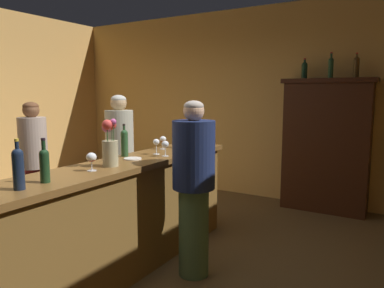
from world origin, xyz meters
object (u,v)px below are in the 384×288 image
(wine_glass_mid, at_px, (91,158))
(cheese_plate, at_px, (133,159))
(bar_counter, at_px, (123,217))
(wine_bottle_syrah, at_px, (44,163))
(flower_arrangement, at_px, (110,144))
(bartender, at_px, (194,182))
(wine_bottle_malbec, at_px, (18,167))
(wine_bottle_riesling, at_px, (124,142))
(display_bottle_midleft, at_px, (331,67))
(display_bottle_left, at_px, (304,69))
(display_cabinet, at_px, (326,143))
(wine_glass_rear, at_px, (163,140))
(wine_glass_spare, at_px, (165,145))
(patron_in_grey, at_px, (120,149))
(wine_bottle_rose, at_px, (184,135))
(patron_tall, at_px, (34,162))
(display_bottle_center, at_px, (356,66))
(wine_glass_front, at_px, (156,143))

(wine_glass_mid, height_order, cheese_plate, wine_glass_mid)
(bar_counter, bearing_deg, wine_bottle_syrah, -85.94)
(flower_arrangement, bearing_deg, bartender, 39.45)
(wine_bottle_syrah, bearing_deg, cheese_plate, 93.91)
(wine_bottle_malbec, height_order, wine_bottle_riesling, wine_bottle_malbec)
(wine_bottle_riesling, distance_m, flower_arrangement, 0.49)
(display_bottle_midleft, bearing_deg, display_bottle_left, 180.00)
(display_cabinet, relative_size, wine_bottle_riesling, 5.76)
(wine_glass_rear, height_order, wine_glass_spare, wine_glass_spare)
(wine_bottle_riesling, xyz_separation_m, cheese_plate, (0.17, -0.09, -0.14))
(display_bottle_left, distance_m, patron_in_grey, 2.71)
(display_bottle_midleft, xyz_separation_m, patron_in_grey, (-2.33, -1.51, -1.08))
(bar_counter, bearing_deg, patron_in_grey, 132.79)
(display_cabinet, height_order, display_bottle_midleft, display_bottle_midleft)
(wine_bottle_rose, relative_size, display_bottle_left, 1.16)
(flower_arrangement, xyz_separation_m, patron_tall, (-1.53, 0.37, -0.35))
(wine_bottle_syrah, height_order, display_bottle_center, display_bottle_center)
(wine_bottle_riesling, xyz_separation_m, wine_glass_mid, (0.23, -0.64, -0.04))
(wine_glass_front, height_order, display_bottle_center, display_bottle_center)
(flower_arrangement, bearing_deg, patron_tall, 166.31)
(wine_bottle_syrah, height_order, wine_bottle_riesling, wine_bottle_riesling)
(wine_bottle_rose, bearing_deg, display_bottle_center, 48.59)
(wine_bottle_syrah, xyz_separation_m, patron_in_grey, (-1.19, 2.05, -0.27))
(cheese_plate, bearing_deg, wine_glass_front, 86.98)
(display_bottle_left, distance_m, bartender, 2.71)
(display_bottle_midleft, bearing_deg, wine_bottle_rose, -125.02)
(wine_glass_spare, xyz_separation_m, flower_arrangement, (-0.11, -0.63, 0.08))
(wine_glass_front, relative_size, patron_in_grey, 0.10)
(display_bottle_left, xyz_separation_m, patron_tall, (-2.35, -2.54, -1.09))
(wine_glass_front, height_order, bartender, bartender)
(display_cabinet, relative_size, patron_in_grey, 1.14)
(wine_bottle_syrah, distance_m, patron_tall, 1.87)
(display_cabinet, bearing_deg, cheese_plate, -114.95)
(wine_glass_front, relative_size, display_bottle_midleft, 0.46)
(display_cabinet, xyz_separation_m, wine_glass_rear, (-1.32, -1.92, 0.17))
(flower_arrangement, relative_size, bartender, 0.26)
(display_bottle_midleft, relative_size, display_bottle_center, 1.08)
(display_bottle_left, xyz_separation_m, bartender, (-0.28, -2.47, -1.08))
(patron_tall, bearing_deg, cheese_plate, -13.65)
(wine_bottle_syrah, height_order, flower_arrangement, flower_arrangement)
(bar_counter, distance_m, wine_glass_front, 0.79)
(patron_in_grey, bearing_deg, display_bottle_center, 96.63)
(bartender, bearing_deg, cheese_plate, 24.86)
(wine_bottle_rose, bearing_deg, wine_glass_rear, -122.67)
(wine_glass_mid, xyz_separation_m, wine_glass_spare, (0.10, 0.84, 0.01))
(wine_glass_front, relative_size, wine_glass_mid, 1.07)
(patron_in_grey, bearing_deg, display_bottle_left, 104.02)
(bar_counter, relative_size, cheese_plate, 17.69)
(cheese_plate, distance_m, patron_tall, 1.49)
(display_bottle_center, distance_m, patron_in_grey, 3.22)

